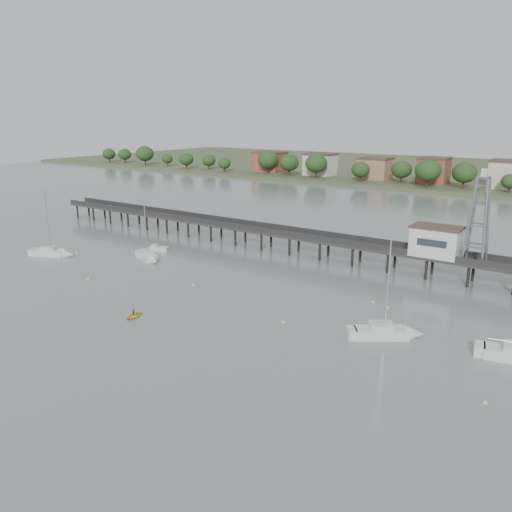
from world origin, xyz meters
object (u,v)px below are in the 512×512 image
at_px(pier, 309,238).
at_px(yellow_dinghy, 134,317).
at_px(white_tender, 158,249).
at_px(lattice_tower, 479,220).
at_px(sailboat_c, 392,333).
at_px(sailboat_a, 56,253).
at_px(sailboat_b, 149,257).

distance_m(pier, yellow_dinghy, 43.25).
xyz_separation_m(pier, white_tender, (-28.25, -14.67, -3.32)).
bearing_deg(lattice_tower, sailboat_c, -97.10).
height_order(sailboat_a, sailboat_c, sailboat_c).
xyz_separation_m(lattice_tower, white_tender, (-59.75, -14.67, -10.63)).
distance_m(pier, sailboat_c, 39.98).
xyz_separation_m(lattice_tower, sailboat_c, (-3.54, -28.40, -10.47)).
distance_m(lattice_tower, sailboat_b, 60.65).
relative_size(lattice_tower, yellow_dinghy, 5.53).
height_order(lattice_tower, sailboat_a, lattice_tower).
bearing_deg(sailboat_b, yellow_dinghy, -28.12).
distance_m(sailboat_b, sailboat_c, 52.87).
bearing_deg(pier, lattice_tower, 0.00).
bearing_deg(white_tender, sailboat_a, -156.21).
bearing_deg(pier, sailboat_a, -145.08).
bearing_deg(sailboat_c, sailboat_b, 136.99).
height_order(pier, sailboat_c, sailboat_c).
relative_size(sailboat_c, yellow_dinghy, 5.27).
height_order(pier, sailboat_a, sailboat_a).
bearing_deg(pier, white_tender, -152.55).
height_order(sailboat_b, yellow_dinghy, sailboat_b).
bearing_deg(sailboat_a, lattice_tower, -2.77).
xyz_separation_m(sailboat_b, white_tender, (-3.86, 6.41, -0.17)).
relative_size(pier, yellow_dinghy, 53.49).
height_order(white_tender, yellow_dinghy, yellow_dinghy).
relative_size(pier, sailboat_c, 10.15).
xyz_separation_m(lattice_tower, sailboat_b, (-55.90, -21.09, -10.45)).
xyz_separation_m(sailboat_a, sailboat_b, (18.06, 8.56, 0.01)).
distance_m(sailboat_a, sailboat_b, 19.98).
height_order(sailboat_a, white_tender, sailboat_a).
xyz_separation_m(lattice_tower, yellow_dinghy, (-36.18, -42.83, -11.10)).
height_order(pier, white_tender, pier).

